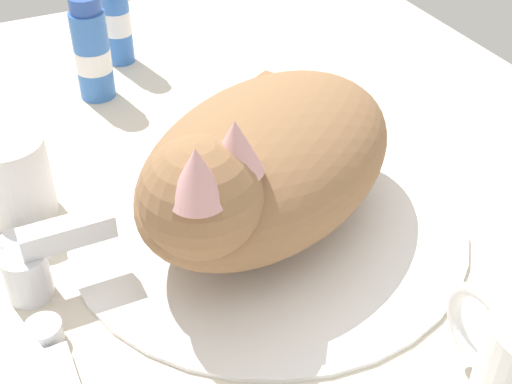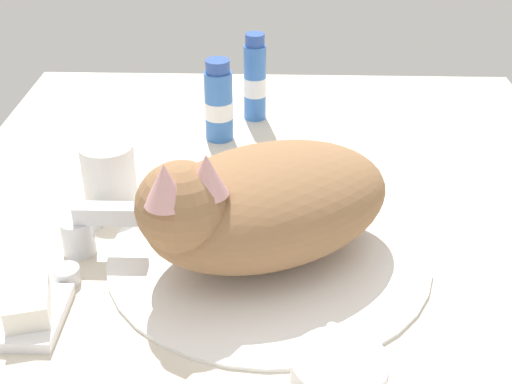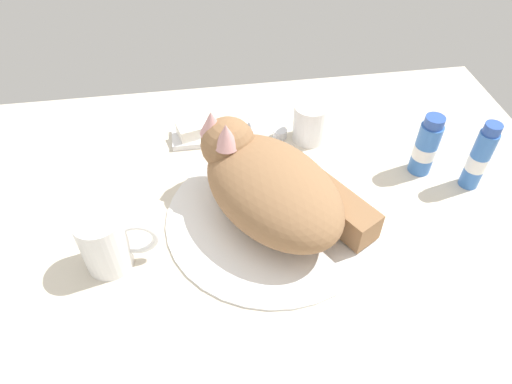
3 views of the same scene
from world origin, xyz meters
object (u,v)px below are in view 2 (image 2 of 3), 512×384
object	(u,v)px
rinse_cup	(109,174)
mouthwash_bottle	(255,80)
cat	(258,203)
soap_bar	(27,302)
toothpaste_bottle	(219,103)
faucet	(86,233)

from	to	relation	value
rinse_cup	mouthwash_bottle	xyz separation A→B (cm)	(25.55, -17.04, 2.34)
cat	rinse_cup	distance (cm)	21.97
soap_bar	toothpaste_bottle	xyz separation A→B (cm)	(40.79, -15.27, 3.09)
faucet	mouthwash_bottle	world-z (taller)	mouthwash_bottle
cat	soap_bar	size ratio (longest dim) A/B	5.12
toothpaste_bottle	faucet	bearing A→B (deg)	157.03
faucet	rinse_cup	xyz separation A→B (cm)	(11.00, -0.31, 1.29)
cat	toothpaste_bottle	bearing A→B (deg)	12.39
faucet	mouthwash_bottle	size ratio (longest dim) A/B	1.01
toothpaste_bottle	rinse_cup	bearing A→B (deg)	146.46
soap_bar	faucet	bearing A→B (deg)	-14.01
soap_bar	toothpaste_bottle	distance (cm)	43.67
cat	faucet	bearing A→B (deg)	89.05
cat	soap_bar	bearing A→B (deg)	117.36
faucet	rinse_cup	world-z (taller)	rinse_cup
cat	soap_bar	distance (cm)	24.92
mouthwash_bottle	cat	bearing A→B (deg)	-177.63
soap_bar	mouthwash_bottle	size ratio (longest dim) A/B	0.47
rinse_cup	toothpaste_bottle	xyz separation A→B (cm)	(18.22, -12.08, 1.66)
rinse_cup	mouthwash_bottle	size ratio (longest dim) A/B	0.58
faucet	cat	size ratio (longest dim) A/B	0.42
rinse_cup	toothpaste_bottle	size ratio (longest dim) A/B	0.65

